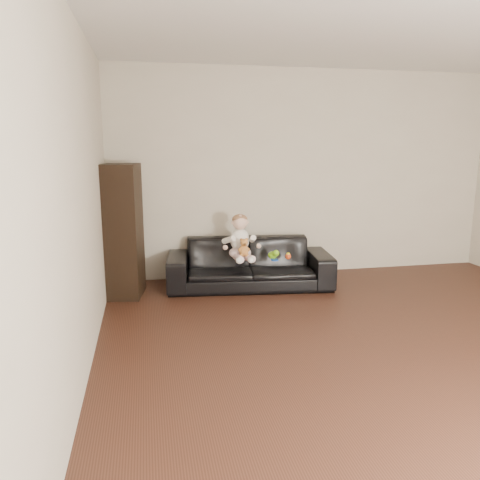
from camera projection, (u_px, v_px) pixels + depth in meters
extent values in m
plane|color=#3A1F14|center=(420.00, 364.00, 3.63)|extent=(5.50, 5.50, 0.00)
plane|color=#BEB4A0|center=(450.00, 2.00, 3.10)|extent=(5.50, 5.50, 0.00)
plane|color=#BEB4A0|center=(306.00, 174.00, 6.01)|extent=(5.00, 0.00, 5.00)
plane|color=#BEB4A0|center=(70.00, 206.00, 2.88)|extent=(0.00, 5.50, 5.50)
imported|color=black|center=(249.00, 263.00, 5.56)|extent=(2.00, 0.97, 0.56)
cube|color=black|center=(123.00, 231.00, 5.15)|extent=(0.44, 0.56, 1.47)
cube|color=silver|center=(124.00, 201.00, 5.09)|extent=(0.22, 0.28, 0.28)
ellipsoid|color=#FED7DC|center=(240.00, 253.00, 5.42)|extent=(0.30, 0.28, 0.14)
ellipsoid|color=white|center=(240.00, 240.00, 5.40)|extent=(0.26, 0.23, 0.27)
sphere|color=beige|center=(240.00, 222.00, 5.35)|extent=(0.21, 0.21, 0.18)
ellipsoid|color=#8C603F|center=(240.00, 220.00, 5.35)|extent=(0.21, 0.21, 0.12)
cylinder|color=#FED7DC|center=(238.00, 258.00, 5.25)|extent=(0.12, 0.23, 0.08)
cylinder|color=#FED7DC|center=(248.00, 258.00, 5.27)|extent=(0.12, 0.23, 0.08)
sphere|color=white|center=(239.00, 260.00, 5.14)|extent=(0.09, 0.09, 0.07)
sphere|color=white|center=(251.00, 260.00, 5.17)|extent=(0.09, 0.09, 0.07)
cylinder|color=white|center=(229.00, 240.00, 5.32)|extent=(0.10, 0.19, 0.12)
cylinder|color=white|center=(253.00, 239.00, 5.37)|extent=(0.10, 0.19, 0.12)
ellipsoid|color=#B67334|center=(244.00, 250.00, 5.25)|extent=(0.11, 0.10, 0.13)
sphere|color=#B67334|center=(244.00, 243.00, 5.22)|extent=(0.09, 0.09, 0.09)
sphere|color=#B67334|center=(241.00, 240.00, 5.21)|extent=(0.03, 0.03, 0.03)
sphere|color=#B67334|center=(247.00, 240.00, 5.22)|extent=(0.03, 0.03, 0.03)
sphere|color=#593819|center=(245.00, 244.00, 5.18)|extent=(0.03, 0.03, 0.03)
ellipsoid|color=#7CCD18|center=(272.00, 255.00, 5.41)|extent=(0.11, 0.13, 0.09)
sphere|color=red|center=(288.00, 256.00, 5.38)|extent=(0.08, 0.08, 0.07)
cylinder|color=blue|center=(275.00, 260.00, 5.34)|extent=(0.10, 0.10, 0.01)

